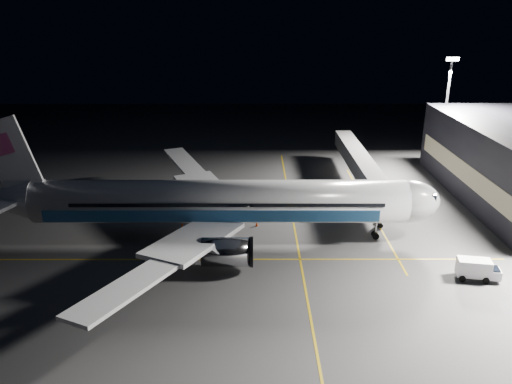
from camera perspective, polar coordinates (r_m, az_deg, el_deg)
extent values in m
plane|color=#4C4C4F|center=(66.93, -3.98, -5.29)|extent=(200.00, 200.00, 0.00)
cube|color=gold|center=(67.00, 4.62, -5.28)|extent=(0.25, 80.00, 0.01)
cube|color=gold|center=(61.58, -4.33, -7.69)|extent=(70.00, 0.25, 0.01)
cube|color=gold|center=(77.91, 12.88, -1.99)|extent=(0.25, 40.00, 0.01)
cylinder|color=silver|center=(64.83, -4.09, -1.06)|extent=(48.00, 5.60, 5.60)
ellipsoid|color=silver|center=(67.55, 16.67, -1.01)|extent=(8.96, 5.60, 5.60)
cube|color=black|center=(67.91, 18.62, -0.21)|extent=(2.20, 3.40, 0.90)
cone|color=silver|center=(72.52, -27.18, -0.74)|extent=(9.00, 5.49, 5.49)
cube|color=#1D4E85|center=(67.82, -4.76, -0.92)|extent=(42.24, 0.25, 1.50)
cube|color=#1D4E85|center=(62.68, -5.15, -2.75)|extent=(42.24, 0.25, 1.50)
cube|color=silver|center=(73.06, -5.60, 0.04)|extent=(11.36, 15.23, 1.53)
cube|color=silver|center=(58.39, -7.02, -5.37)|extent=(11.36, 15.23, 1.53)
cube|color=silver|center=(85.17, -8.22, 3.49)|extent=(8.57, 13.22, 1.31)
cube|color=silver|center=(48.08, -14.83, -10.75)|extent=(8.57, 13.22, 1.31)
cube|color=silver|center=(76.59, -25.22, 0.85)|extent=(6.20, 9.67, 0.45)
cube|color=white|center=(69.82, -26.26, 3.78)|extent=(7.53, 0.40, 10.28)
cube|color=#CA458E|center=(69.84, -27.03, 4.86)|extent=(3.22, 0.55, 3.22)
cylinder|color=#B7B7BF|center=(74.14, -2.66, -0.52)|extent=(5.60, 3.40, 3.40)
cylinder|color=#B7B7BF|center=(57.68, -3.41, -6.86)|extent=(5.60, 3.40, 3.40)
cylinder|color=#9999A0|center=(68.15, 13.51, -4.20)|extent=(0.26, 0.26, 2.50)
cylinder|color=black|center=(68.48, 13.46, -4.81)|extent=(0.90, 0.70, 0.90)
cylinder|color=#9999A0|center=(70.59, -6.21, -2.86)|extent=(0.26, 0.26, 2.50)
cylinder|color=#9999A0|center=(62.82, -7.00, -5.93)|extent=(0.26, 0.26, 2.50)
cylinder|color=black|center=(70.86, -6.19, -3.38)|extent=(1.10, 1.60, 1.10)
cylinder|color=black|center=(63.13, -6.97, -6.50)|extent=(1.10, 1.60, 1.10)
cube|color=brown|center=(84.45, 22.51, 2.29)|extent=(0.15, 36.00, 3.00)
cube|color=#B2B2B7|center=(85.68, 11.70, 3.40)|extent=(3.00, 33.90, 2.80)
cube|color=#B2B2B7|center=(71.03, 14.16, -0.32)|extent=(3.60, 3.20, 3.40)
cylinder|color=#9999A0|center=(72.13, 13.95, -2.59)|extent=(0.70, 0.70, 3.10)
cylinder|color=black|center=(71.79, 14.03, -3.75)|extent=(0.70, 0.30, 0.70)
cylinder|color=black|center=(73.39, 13.71, -3.18)|extent=(0.70, 0.30, 0.70)
cylinder|color=#59595E|center=(100.62, 20.77, 8.16)|extent=(0.44, 0.44, 20.00)
cube|color=#59595E|center=(99.22, 21.52, 13.97)|extent=(2.40, 0.50, 0.80)
cube|color=white|center=(98.90, 21.60, 13.94)|extent=(2.20, 0.15, 0.60)
cube|color=silver|center=(61.83, 23.62, -7.91)|extent=(3.85, 2.39, 1.97)
cube|color=silver|center=(62.64, 25.48, -8.40)|extent=(1.71, 1.93, 1.08)
cube|color=black|center=(62.44, 25.54, -8.03)|extent=(1.33, 1.69, 0.45)
cylinder|color=black|center=(63.42, 24.42, -8.37)|extent=(0.75, 0.35, 0.72)
cylinder|color=black|center=(61.82, 24.81, -9.19)|extent=(0.75, 0.35, 0.72)
cylinder|color=black|center=(62.80, 22.18, -8.32)|extent=(0.75, 0.35, 0.72)
cylinder|color=black|center=(61.18, 22.52, -9.15)|extent=(0.75, 0.35, 0.72)
cube|color=black|center=(75.95, -5.28, -1.62)|extent=(2.14, 1.44, 0.94)
cube|color=black|center=(75.73, -5.30, -1.20)|extent=(0.92, 0.92, 0.51)
sphere|color=#FFF2CC|center=(75.34, -5.61, -1.82)|extent=(0.22, 0.22, 0.22)
sphere|color=#FFF2CC|center=(75.33, -4.96, -1.80)|extent=(0.22, 0.22, 0.22)
cylinder|color=black|center=(76.76, -4.70, -1.67)|extent=(0.52, 0.23, 0.51)
cylinder|color=black|center=(75.42, -4.69, -2.08)|extent=(0.52, 0.23, 0.51)
cylinder|color=black|center=(76.78, -5.84, -1.70)|extent=(0.52, 0.23, 0.51)
cylinder|color=black|center=(75.43, -5.86, -2.11)|extent=(0.52, 0.23, 0.51)
cone|color=#DD3C09|center=(70.28, 0.09, -3.66)|extent=(0.43, 0.43, 0.65)
cone|color=#DD3C09|center=(74.95, -6.24, -2.25)|extent=(0.39, 0.39, 0.58)
cone|color=#DD3C09|center=(71.06, -8.44, -3.68)|extent=(0.34, 0.34, 0.51)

